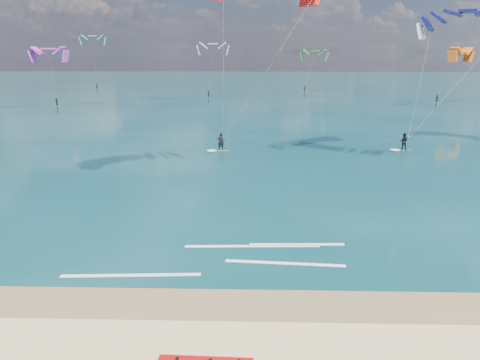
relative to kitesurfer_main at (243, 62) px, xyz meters
name	(u,v)px	position (x,y,z in m)	size (l,w,h in m)	color
ground	(236,133)	(-1.09, 13.95, -8.70)	(320.00, 320.00, 0.00)	tan
wet_sand_strip	(203,303)	(-1.09, -23.05, -8.69)	(320.00, 2.40, 0.01)	brown
sea	(244,89)	(-1.09, 77.95, -8.68)	(320.00, 200.00, 0.04)	#0A3037
kitesurfer_main	(243,62)	(0.00, 0.00, 0.00)	(11.71, 10.86, 17.24)	gold
kitesurfer_far	(439,69)	(18.16, 3.44, -0.69)	(10.56, 5.70, 14.56)	#90BF1C
shoreline_foam	(240,257)	(0.29, -19.14, -8.65)	(13.22, 3.84, 0.01)	white
distant_kites	(213,72)	(-7.29, 54.39, -3.24)	(82.91, 39.89, 13.23)	#2E7E34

